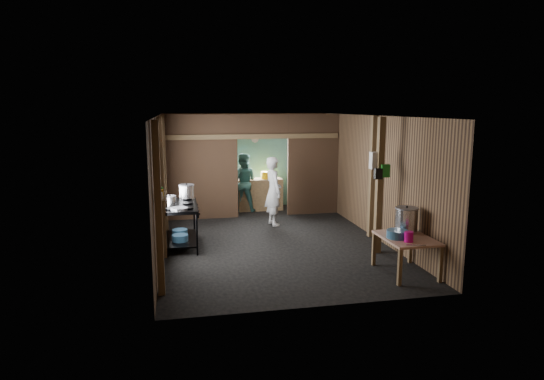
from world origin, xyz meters
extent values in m
cube|color=black|center=(0.00, 0.00, 0.00)|extent=(4.50, 7.00, 0.00)
cube|color=#363431|center=(0.00, 0.00, 2.60)|extent=(4.50, 7.00, 0.00)
cube|color=brown|center=(0.00, 3.50, 1.30)|extent=(4.50, 0.00, 2.60)
cube|color=brown|center=(0.00, -3.50, 1.30)|extent=(4.50, 0.00, 2.60)
cube|color=brown|center=(-2.25, 0.00, 1.30)|extent=(0.00, 7.00, 2.60)
cube|color=brown|center=(2.25, 0.00, 1.30)|extent=(0.00, 7.00, 2.60)
cube|color=#482D1A|center=(-1.32, 2.20, 1.30)|extent=(1.85, 0.10, 2.60)
cube|color=#482D1A|center=(1.57, 2.20, 1.30)|extent=(1.35, 0.10, 2.60)
cube|color=#482D1A|center=(0.25, 2.20, 2.30)|extent=(1.30, 0.10, 0.60)
cube|color=#569F98|center=(0.00, 3.44, 1.25)|extent=(4.40, 0.06, 2.50)
cube|color=brown|center=(0.30, 2.95, 0.42)|extent=(1.20, 0.50, 0.85)
cylinder|color=silver|center=(0.25, 3.40, 1.90)|extent=(0.20, 0.03, 0.20)
cube|color=brown|center=(-2.18, -2.60, 1.30)|extent=(0.10, 0.12, 2.60)
cube|color=brown|center=(-2.18, -0.80, 1.30)|extent=(0.10, 0.12, 2.60)
cube|color=brown|center=(-2.18, 1.20, 1.30)|extent=(0.10, 0.12, 2.60)
cube|color=brown|center=(2.18, -0.20, 1.30)|extent=(0.10, 0.12, 2.60)
cube|color=brown|center=(1.85, -1.30, 1.30)|extent=(0.12, 0.12, 2.60)
cube|color=brown|center=(0.00, 2.15, 2.05)|extent=(4.40, 0.12, 0.12)
cylinder|color=slate|center=(-2.21, 0.40, 1.65)|extent=(0.03, 0.34, 0.34)
cylinder|color=black|center=(-2.21, 0.80, 1.55)|extent=(0.03, 0.30, 0.30)
cube|color=brown|center=(-2.15, -2.10, 1.40)|extent=(0.14, 0.80, 0.03)
cylinder|color=silver|center=(-2.15, -2.35, 1.47)|extent=(0.07, 0.07, 0.10)
cylinder|color=#B97E00|center=(-2.15, -2.10, 1.47)|extent=(0.08, 0.08, 0.10)
cylinder|color=#18761F|center=(-2.15, -1.88, 1.47)|extent=(0.06, 0.06, 0.10)
cube|color=silver|center=(1.80, -1.22, 1.78)|extent=(0.22, 0.15, 0.32)
cube|color=#18761F|center=(1.92, -1.36, 1.60)|extent=(0.16, 0.12, 0.24)
cube|color=black|center=(1.78, -1.38, 1.55)|extent=(0.14, 0.10, 0.20)
cylinder|color=silver|center=(-2.05, 0.35, 0.91)|extent=(0.16, 0.16, 0.09)
cylinder|color=#2F5B7F|center=(-1.88, -0.35, 0.23)|extent=(0.32, 0.32, 0.13)
cylinder|color=#2F5B7F|center=(-1.88, 0.08, 0.23)|extent=(0.31, 0.31, 0.13)
cylinder|color=#2F5B7F|center=(1.65, -2.51, 0.70)|extent=(0.46, 0.46, 0.13)
cylinder|color=#BC0773|center=(1.72, -2.77, 0.72)|extent=(0.17, 0.17, 0.17)
cube|color=silver|center=(1.75, -2.97, 0.64)|extent=(0.30, 0.13, 0.01)
cylinder|color=#B97E00|center=(0.51, 2.95, 0.95)|extent=(0.35, 0.35, 0.19)
cylinder|color=#9C0710|center=(-0.06, 2.95, 0.92)|extent=(0.12, 0.12, 0.13)
imported|color=silver|center=(0.33, 1.24, 0.81)|extent=(0.48, 0.65, 1.63)
imported|color=#356D66|center=(-0.17, 2.88, 0.78)|extent=(0.89, 0.78, 1.56)
camera|label=1|loc=(-1.89, -9.50, 2.78)|focal=31.11mm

